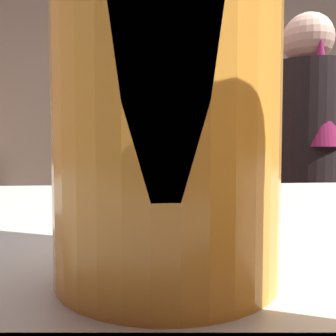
% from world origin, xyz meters
% --- Properties ---
extents(wall_back, '(5.20, 0.10, 2.70)m').
position_xyz_m(wall_back, '(0.00, 2.20, 1.35)').
color(wall_back, brown).
rests_on(wall_back, ground).
extents(prep_counter, '(2.10, 0.60, 0.88)m').
position_xyz_m(prep_counter, '(0.35, 0.75, 0.44)').
color(prep_counter, '#4B3423').
rests_on(prep_counter, ground).
extents(back_shelf, '(0.80, 0.36, 1.15)m').
position_xyz_m(back_shelf, '(0.28, 1.92, 0.58)').
color(back_shelf, '#323637').
rests_on(back_shelf, ground).
extents(bartender, '(0.44, 0.52, 1.71)m').
position_xyz_m(bartender, '(0.22, 0.29, 0.99)').
color(bartender, '#283130').
rests_on(bartender, ground).
extents(mixing_bowl, '(0.19, 0.19, 0.05)m').
position_xyz_m(mixing_bowl, '(-0.26, 0.80, 0.91)').
color(mixing_bowl, beige).
rests_on(mixing_bowl, prep_counter).
extents(chefs_knife, '(0.24, 0.04, 0.01)m').
position_xyz_m(chefs_knife, '(0.50, 0.70, 0.89)').
color(chefs_knife, silver).
rests_on(chefs_knife, prep_counter).
extents(pint_glass_near, '(0.08, 0.08, 0.14)m').
position_xyz_m(pint_glass_near, '(-0.53, -1.13, 1.15)').
color(pint_glass_near, orange).
rests_on(pint_glass_near, bar_counter).
extents(bottle_hot_sauce, '(0.05, 0.05, 0.22)m').
position_xyz_m(bottle_hot_sauce, '(0.16, 2.01, 1.24)').
color(bottle_hot_sauce, '#3A5B95').
rests_on(bottle_hot_sauce, back_shelf).
extents(bottle_olive_oil, '(0.08, 0.08, 0.17)m').
position_xyz_m(bottle_olive_oil, '(0.21, 1.86, 1.22)').
color(bottle_olive_oil, black).
rests_on(bottle_olive_oil, back_shelf).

